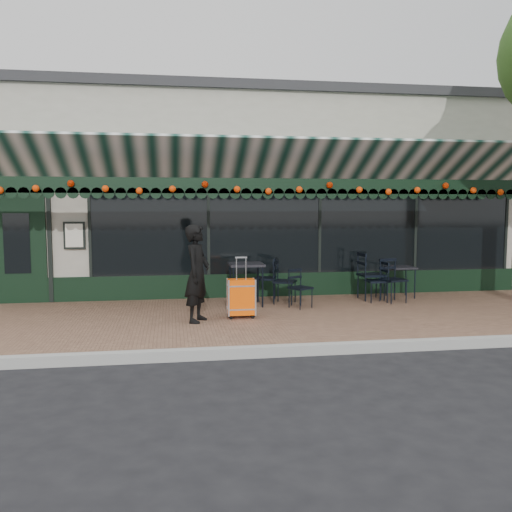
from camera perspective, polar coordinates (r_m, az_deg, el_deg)
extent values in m
plane|color=black|center=(7.87, 4.53, -10.20)|extent=(80.00, 80.00, 0.00)
cube|color=brown|center=(9.75, 1.78, -6.67)|extent=(18.00, 4.00, 0.15)
cube|color=#9E9E99|center=(7.77, 4.68, -9.82)|extent=(18.00, 0.16, 0.15)
cube|color=#9E9989|center=(15.47, -2.37, 5.92)|extent=(12.00, 8.00, 4.50)
cube|color=black|center=(11.74, 5.76, 3.12)|extent=(9.20, 0.04, 2.00)
cube|color=black|center=(11.77, -23.81, 0.74)|extent=(1.10, 0.07, 2.20)
cube|color=silver|center=(11.48, -18.59, 2.07)|extent=(0.42, 0.04, 0.55)
cube|color=black|center=(10.05, 1.26, 7.38)|extent=(12.00, 0.03, 0.28)
cylinder|color=#DB4C06|center=(9.99, 1.32, 7.28)|extent=(11.60, 0.12, 0.12)
imported|color=black|center=(9.12, -6.20, -1.84)|extent=(0.60, 0.70, 1.64)
cube|color=#FF5708|center=(9.43, -1.56, -4.32)|extent=(0.46, 0.26, 0.62)
cube|color=black|center=(9.50, -1.56, -6.34)|extent=(0.46, 0.26, 0.06)
cube|color=silver|center=(9.36, -1.57, -1.31)|extent=(0.21, 0.03, 0.38)
cube|color=black|center=(11.89, 14.99, -1.16)|extent=(0.53, 0.53, 0.04)
cylinder|color=black|center=(11.64, 14.40, -2.92)|extent=(0.03, 0.03, 0.62)
cylinder|color=black|center=(11.82, 16.38, -2.84)|extent=(0.03, 0.03, 0.62)
cylinder|color=black|center=(12.04, 13.56, -2.62)|extent=(0.03, 0.03, 0.62)
cylinder|color=black|center=(12.22, 15.49, -2.55)|extent=(0.03, 0.03, 0.62)
cube|color=black|center=(10.56, -1.05, -0.89)|extent=(0.67, 0.67, 0.04)
cylinder|color=black|center=(10.30, -2.37, -3.37)|extent=(0.03, 0.03, 0.78)
cylinder|color=black|center=(10.38, 0.70, -3.30)|extent=(0.03, 0.03, 0.78)
cylinder|color=black|center=(10.85, -2.71, -2.93)|extent=(0.03, 0.03, 0.78)
cylinder|color=black|center=(10.93, 0.20, -2.86)|extent=(0.03, 0.03, 0.78)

